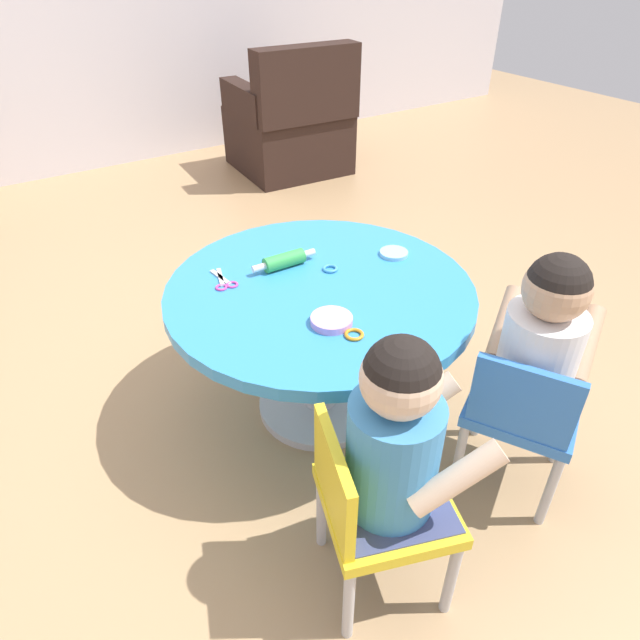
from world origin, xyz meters
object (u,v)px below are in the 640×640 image
Objects in this scene: craft_table at (320,315)px; seated_child_right at (542,340)px; armchair_dark at (291,126)px; rolling_pin at (284,260)px; child_chair_right at (521,411)px; child_chair_left at (374,505)px; craft_scissors at (224,282)px; seated_child_left at (397,436)px.

craft_table is 0.68m from seated_child_right.
rolling_pin is (-1.18, -1.98, 0.23)m from armchair_dark.
child_chair_right is (0.30, -0.60, -0.10)m from craft_table.
craft_table is 0.22m from rolling_pin.
child_chair_left is 3.89× the size of craft_scissors.
craft_table is 1.14× the size of armchair_dark.
armchair_dark is 2.42m from craft_scissors.
seated_child_left is at bearing -174.24° from seated_child_right.
child_chair_right is 0.97m from craft_scissors.
seated_child_right is at bearing 5.76° from seated_child_left.
craft_scissors is at bearing 175.69° from rolling_pin.
child_chair_left is 1.00× the size of child_chair_right.
seated_child_left is at bearing -116.14° from armchair_dark.
seated_child_right is 0.83m from rolling_pin.
seated_child_right reaches higher than rolling_pin.
rolling_pin is 1.67× the size of craft_scissors.
seated_child_right is at bearing -63.90° from rolling_pin.
child_chair_right is 3.89× the size of craft_scissors.
rolling_pin reaches higher than child_chair_right.
seated_child_left is 3.10m from armchair_dark.
rolling_pin is at bearing 77.40° from seated_child_left.
seated_child_right is at bearing -60.04° from craft_table.
seated_child_right is at bearing 29.51° from child_chair_right.
child_chair_left and child_chair_right have the same top height.
child_chair_left is (-0.25, -0.62, -0.10)m from craft_table.
seated_child_right is (0.54, 0.05, 0.00)m from seated_child_left.
craft_table is at bearing 71.56° from seated_child_left.
child_chair_left is 0.83m from craft_scissors.
child_chair_right reaches higher than craft_table.
rolling_pin is at bearing 74.61° from child_chair_left.
craft_table is at bearing -37.03° from craft_scissors.
child_chair_left reaches higher than craft_table.
armchair_dark is (1.36, 2.78, -0.22)m from seated_child_left.
armchair_dark is at bearing 63.86° from seated_child_left.
child_chair_left is 0.62m from seated_child_right.
armchair_dark is at bearing 59.10° from rolling_pin.
armchair_dark reaches higher than seated_child_right.
seated_child_right is 2.85m from armchair_dark.
craft_scissors is (0.01, 0.80, 0.21)m from child_chair_left.
child_chair_right is 2.33× the size of rolling_pin.
craft_table is 0.68m from seated_child_left.
craft_table is 0.67m from child_chair_right.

